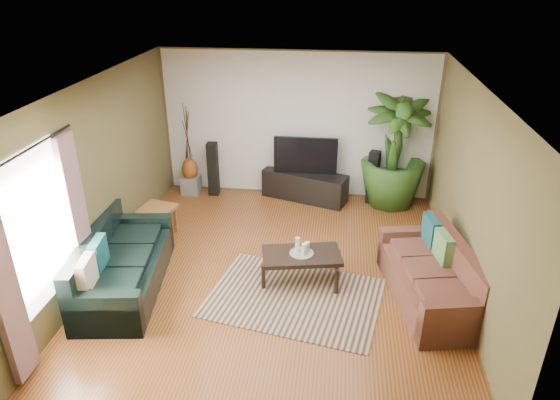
% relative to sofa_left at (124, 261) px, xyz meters
% --- Properties ---
extents(floor, '(5.50, 5.50, 0.00)m').
position_rel_sofa_left_xyz_m(floor, '(2.01, 0.64, -0.42)').
color(floor, brown).
rests_on(floor, ground).
extents(ceiling, '(5.50, 5.50, 0.00)m').
position_rel_sofa_left_xyz_m(ceiling, '(2.01, 0.64, 2.28)').
color(ceiling, white).
rests_on(ceiling, ground).
extents(wall_back, '(5.00, 0.00, 5.00)m').
position_rel_sofa_left_xyz_m(wall_back, '(2.01, 3.39, 0.93)').
color(wall_back, brown).
rests_on(wall_back, ground).
extents(wall_front, '(5.00, 0.00, 5.00)m').
position_rel_sofa_left_xyz_m(wall_front, '(2.01, -2.11, 0.93)').
color(wall_front, brown).
rests_on(wall_front, ground).
extents(wall_left, '(0.00, 5.50, 5.50)m').
position_rel_sofa_left_xyz_m(wall_left, '(-0.49, 0.64, 0.92)').
color(wall_left, brown).
rests_on(wall_left, ground).
extents(wall_right, '(0.00, 5.50, 5.50)m').
position_rel_sofa_left_xyz_m(wall_right, '(4.51, 0.64, 0.92)').
color(wall_right, brown).
rests_on(wall_right, ground).
extents(backwall_panel, '(4.90, 0.00, 4.90)m').
position_rel_sofa_left_xyz_m(backwall_panel, '(2.01, 3.38, 0.93)').
color(backwall_panel, white).
rests_on(backwall_panel, ground).
extents(window_pane, '(0.00, 1.80, 1.80)m').
position_rel_sofa_left_xyz_m(window_pane, '(-0.47, -0.96, 0.97)').
color(window_pane, white).
rests_on(window_pane, ground).
extents(curtain_near, '(0.08, 0.35, 2.20)m').
position_rel_sofa_left_xyz_m(curtain_near, '(-0.42, -1.71, 0.72)').
color(curtain_near, gray).
rests_on(curtain_near, ground).
extents(curtain_far, '(0.08, 0.35, 2.20)m').
position_rel_sofa_left_xyz_m(curtain_far, '(-0.42, -0.21, 0.72)').
color(curtain_far, gray).
rests_on(curtain_far, ground).
extents(curtain_rod, '(0.03, 1.90, 0.03)m').
position_rel_sofa_left_xyz_m(curtain_rod, '(-0.42, -0.96, 1.87)').
color(curtain_rod, black).
rests_on(curtain_rod, ground).
extents(sofa_left, '(1.20, 2.23, 0.85)m').
position_rel_sofa_left_xyz_m(sofa_left, '(0.00, 0.00, 0.00)').
color(sofa_left, black).
rests_on(sofa_left, floor).
extents(sofa_right, '(1.23, 2.04, 0.85)m').
position_rel_sofa_left_xyz_m(sofa_right, '(4.06, 0.22, 0.00)').
color(sofa_right, brown).
rests_on(sofa_right, floor).
extents(area_rug, '(2.51, 1.99, 0.01)m').
position_rel_sofa_left_xyz_m(area_rug, '(2.31, 0.04, -0.42)').
color(area_rug, tan).
rests_on(area_rug, floor).
extents(coffee_table, '(1.17, 0.79, 0.44)m').
position_rel_sofa_left_xyz_m(coffee_table, '(2.36, 0.45, -0.21)').
color(coffee_table, black).
rests_on(coffee_table, floor).
extents(candle_tray, '(0.33, 0.33, 0.01)m').
position_rel_sofa_left_xyz_m(candle_tray, '(2.36, 0.45, 0.02)').
color(candle_tray, gray).
rests_on(candle_tray, coffee_table).
extents(candle_tall, '(0.07, 0.07, 0.21)m').
position_rel_sofa_left_xyz_m(candle_tall, '(2.30, 0.48, 0.14)').
color(candle_tall, white).
rests_on(candle_tall, candle_tray).
extents(candle_mid, '(0.07, 0.07, 0.17)m').
position_rel_sofa_left_xyz_m(candle_mid, '(2.40, 0.41, 0.11)').
color(candle_mid, beige).
rests_on(candle_mid, candle_tray).
extents(candle_short, '(0.07, 0.07, 0.14)m').
position_rel_sofa_left_xyz_m(candle_short, '(2.43, 0.51, 0.10)').
color(candle_short, beige).
rests_on(candle_short, candle_tray).
extents(tv_stand, '(1.65, 0.95, 0.53)m').
position_rel_sofa_left_xyz_m(tv_stand, '(2.20, 3.14, -0.16)').
color(tv_stand, black).
rests_on(tv_stand, floor).
extents(television, '(1.16, 0.06, 0.68)m').
position_rel_sofa_left_xyz_m(television, '(2.20, 3.14, 0.44)').
color(television, black).
rests_on(television, tv_stand).
extents(speaker_left, '(0.19, 0.21, 1.03)m').
position_rel_sofa_left_xyz_m(speaker_left, '(0.45, 3.14, 0.09)').
color(speaker_left, black).
rests_on(speaker_left, floor).
extents(speaker_right, '(0.23, 0.25, 1.00)m').
position_rel_sofa_left_xyz_m(speaker_right, '(3.44, 3.14, 0.07)').
color(speaker_right, black).
rests_on(speaker_right, floor).
extents(potted_plant, '(1.26, 1.26, 2.06)m').
position_rel_sofa_left_xyz_m(potted_plant, '(3.78, 3.14, 0.61)').
color(potted_plant, '#2A531B').
rests_on(potted_plant, floor).
extents(plant_pot, '(0.38, 0.38, 0.30)m').
position_rel_sofa_left_xyz_m(plant_pot, '(3.78, 3.14, -0.28)').
color(plant_pot, black).
rests_on(plant_pot, floor).
extents(pedestal, '(0.34, 0.34, 0.34)m').
position_rel_sofa_left_xyz_m(pedestal, '(-0.00, 3.14, -0.26)').
color(pedestal, gray).
rests_on(pedestal, floor).
extents(vase, '(0.31, 0.31, 0.43)m').
position_rel_sofa_left_xyz_m(vase, '(-0.00, 3.14, 0.07)').
color(vase, '#954C1B').
rests_on(vase, pedestal).
extents(side_table, '(0.61, 0.61, 0.54)m').
position_rel_sofa_left_xyz_m(side_table, '(-0.02, 1.38, -0.16)').
color(side_table, '#915A2F').
rests_on(side_table, floor).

